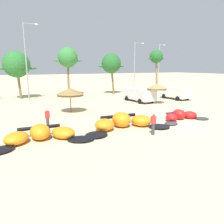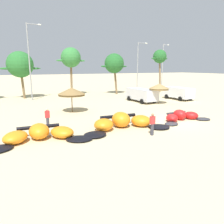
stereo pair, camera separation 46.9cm
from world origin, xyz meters
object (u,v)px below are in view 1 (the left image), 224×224
at_px(beach_umbrella_near_van, 70,92).
at_px(parked_van, 175,92).
at_px(parked_car_second, 139,94).
at_px(palm_center_right, 156,57).
at_px(lamppost_west_center, 27,58).
at_px(kite_far_left, 41,135).
at_px(lamppost_east_center, 135,65).
at_px(kite_left, 123,122).
at_px(lamppost_east, 159,64).
at_px(person_near_kites, 48,118).
at_px(palm_left_of_gap, 68,58).
at_px(palm_center_left, 111,64).
at_px(beach_umbrella_middle, 157,87).
at_px(palm_left, 17,65).
at_px(person_by_umbrellas, 153,124).
at_px(kite_left_of_center, 181,116).

xyz_separation_m(beach_umbrella_near_van, parked_van, (17.12, 1.92, -1.16)).
distance_m(beach_umbrella_near_van, parked_car_second, 11.21).
xyz_separation_m(palm_center_right, lamppost_west_center, (-23.70, -0.21, -0.62)).
distance_m(kite_far_left, lamppost_east_center, 28.99).
bearing_deg(kite_left, lamppost_east, 45.21).
bearing_deg(person_near_kites, palm_center_right, 33.95).
bearing_deg(kite_left, parked_van, 33.01).
distance_m(palm_left_of_gap, palm_center_left, 7.61).
relative_size(kite_left, beach_umbrella_middle, 2.78).
height_order(kite_left, palm_left_of_gap, palm_left_of_gap).
bearing_deg(palm_left, beach_umbrella_near_van, -73.11).
relative_size(palm_left, lamppost_east_center, 0.77).
bearing_deg(kite_left, beach_umbrella_near_van, 103.51).
distance_m(kite_left, person_near_kites, 6.13).
xyz_separation_m(kite_left, palm_left, (-5.99, 21.40, 4.72)).
height_order(person_near_kites, palm_left_of_gap, palm_left_of_gap).
bearing_deg(kite_far_left, beach_umbrella_near_van, 60.21).
height_order(parked_van, person_by_umbrellas, parked_van).
bearing_deg(lamppost_east, palm_left_of_gap, -173.97).
height_order(kite_left, lamppost_east_center, lamppost_east_center).
bearing_deg(lamppost_west_center, beach_umbrella_near_van, -75.81).
bearing_deg(kite_left_of_center, palm_center_left, 80.89).
distance_m(parked_car_second, palm_left_of_gap, 14.10).
xyz_separation_m(person_near_kites, lamppost_west_center, (0.72, 16.22, 5.25)).
bearing_deg(lamppost_east_center, kite_far_left, -136.69).
distance_m(parked_car_second, lamppost_east, 20.56).
relative_size(lamppost_west_center, lamppost_east_center, 1.17).
distance_m(person_near_kites, lamppost_east_center, 26.30).
distance_m(beach_umbrella_middle, lamppost_east_center, 12.77).
height_order(parked_van, lamppost_east, lamppost_east).
bearing_deg(person_by_umbrellas, lamppost_east, 49.29).
relative_size(parked_van, palm_center_left, 0.65).
xyz_separation_m(kite_far_left, person_near_kites, (1.04, 2.82, 0.41)).
relative_size(kite_left, kite_left_of_center, 1.38).
bearing_deg(beach_umbrella_middle, lamppost_east_center, 69.56).
relative_size(kite_left, person_near_kites, 4.64).
bearing_deg(kite_far_left, parked_car_second, 34.54).
distance_m(kite_far_left, palm_left_of_gap, 24.09).
bearing_deg(lamppost_east, parked_car_second, -138.03).
xyz_separation_m(parked_car_second, lamppost_east_center, (5.40, 9.01, 4.16)).
distance_m(palm_center_left, palm_center_right, 9.70).
height_order(palm_left, palm_center_right, palm_center_right).
bearing_deg(lamppost_east_center, person_by_umbrellas, -121.04).
bearing_deg(palm_left, person_near_kites, -88.26).
bearing_deg(palm_center_left, palm_left, 174.48).
bearing_deg(lamppost_west_center, palm_left, 118.49).
xyz_separation_m(kite_left, kite_left_of_center, (6.16, -0.20, -0.11)).
height_order(palm_center_right, lamppost_east, lamppost_east).
xyz_separation_m(beach_umbrella_near_van, person_near_kites, (-3.52, -5.14, -1.43)).
bearing_deg(palm_center_right, lamppost_east, 44.40).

